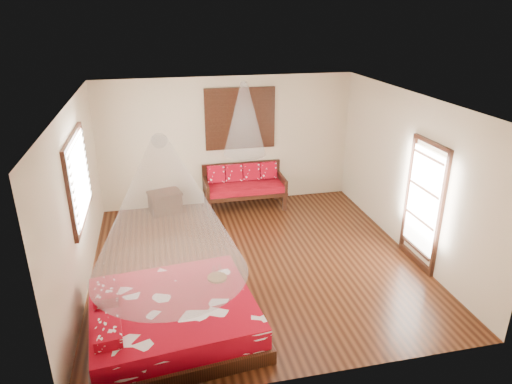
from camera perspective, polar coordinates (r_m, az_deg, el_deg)
room at (r=7.42m, az=-0.09°, el=0.68°), size 5.54×5.54×2.84m
bed at (r=6.42m, az=-10.42°, el=-15.22°), size 2.39×2.21×0.65m
daybed at (r=9.96m, az=-1.53°, el=0.96°), size 1.75×0.78×0.94m
storage_chest at (r=9.97m, az=-11.29°, el=-1.22°), size 0.77×0.65×0.46m
shutter_panel at (r=9.87m, az=-2.00°, el=9.14°), size 1.52×0.06×1.32m
window_left at (r=7.45m, az=-21.26°, el=1.66°), size 0.10×1.74×1.34m
glazed_door at (r=8.05m, az=20.14°, el=-1.53°), size 0.08×1.02×2.16m
wine_tray at (r=6.64m, az=-4.89°, el=-10.29°), size 0.28×0.28×0.22m
mosquito_net_main at (r=5.62m, az=-11.32°, el=-2.08°), size 2.01×2.01×1.80m
mosquito_net_daybed at (r=9.41m, az=-1.46°, el=9.12°), size 0.89×0.89×1.50m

